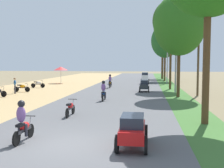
{
  "coord_description": "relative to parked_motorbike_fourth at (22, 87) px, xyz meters",
  "views": [
    {
      "loc": [
        2.9,
        -9.75,
        3.17
      ],
      "look_at": [
        -0.24,
        14.27,
        1.28
      ],
      "focal_mm": 43.71,
      "sensor_mm": 36.0,
      "label": 1
    }
  ],
  "objects": [
    {
      "name": "median_tree_fifth",
      "position": [
        16.16,
        26.18,
        5.87
      ],
      "size": [
        3.41,
        3.41,
        8.25
      ],
      "color": "#4C351E",
      "rests_on": "median_strip"
    },
    {
      "name": "car_van_white",
      "position": [
        12.95,
        12.67,
        0.47
      ],
      "size": [
        1.19,
        2.41,
        1.67
      ],
      "color": "silver",
      "rests_on": "road_strip"
    },
    {
      "name": "car_sedan_red",
      "position": [
        12.8,
        -17.7,
        0.19
      ],
      "size": [
        1.1,
        2.26,
        1.19
      ],
      "color": "red",
      "rests_on": "road_strip"
    },
    {
      "name": "median_tree_second",
      "position": [
        16.11,
        -2.25,
        6.02
      ],
      "size": [
        4.62,
        4.62,
        9.31
      ],
      "color": "#4C351E",
      "rests_on": "median_strip"
    },
    {
      "name": "streetlamp_mid",
      "position": [
        16.22,
        13.9,
        3.62
      ],
      "size": [
        3.16,
        0.2,
        7.06
      ],
      "color": "gray",
      "rests_on": "median_strip"
    },
    {
      "name": "streetlamp_far",
      "position": [
        16.22,
        30.91,
        4.16
      ],
      "size": [
        3.16,
        0.2,
        8.1
      ],
      "color": "gray",
      "rests_on": "median_strip"
    },
    {
      "name": "utility_pole_far",
      "position": [
        18.08,
        -0.76,
        4.31
      ],
      "size": [
        1.8,
        0.2,
        9.33
      ],
      "color": "brown",
      "rests_on": "ground"
    },
    {
      "name": "motorbike_ahead_fourth",
      "position": [
        8.7,
        6.03,
        0.3
      ],
      "size": [
        0.54,
        1.8,
        1.66
      ],
      "color": "black",
      "rests_on": "road_strip"
    },
    {
      "name": "median_tree_fourth",
      "position": [
        16.22,
        19.64,
        6.32
      ],
      "size": [
        4.72,
        4.72,
        9.72
      ],
      "color": "#4C351E",
      "rests_on": "median_strip"
    },
    {
      "name": "motorbike_foreground_rider",
      "position": [
        8.53,
        -17.65,
        0.3
      ],
      "size": [
        0.54,
        1.8,
        1.66
      ],
      "color": "black",
      "rests_on": "road_strip"
    },
    {
      "name": "parked_motorbike_fifth",
      "position": [
        -0.22,
        4.85,
        0.0
      ],
      "size": [
        1.8,
        0.54,
        0.94
      ],
      "color": "black",
      "rests_on": "dirt_shoulder"
    },
    {
      "name": "pedestrian_on_shoulder",
      "position": [
        0.02,
        -1.61,
        0.41
      ],
      "size": [
        0.36,
        0.43,
        1.62
      ],
      "color": "#33333D",
      "rests_on": "dirt_shoulder"
    },
    {
      "name": "road_strip",
      "position": [
        10.42,
        -17.8,
        -0.51
      ],
      "size": [
        9.0,
        140.0,
        0.08
      ],
      "primitive_type": "cube",
      "color": "#565659",
      "rests_on": "ground"
    },
    {
      "name": "parked_motorbike_fourth",
      "position": [
        0.0,
        0.0,
        0.0
      ],
      "size": [
        1.8,
        0.54,
        0.94
      ],
      "color": "black",
      "rests_on": "dirt_shoulder"
    },
    {
      "name": "vendor_umbrella",
      "position": [
        0.22,
        12.53,
        1.75
      ],
      "size": [
        2.2,
        2.2,
        2.52
      ],
      "color": "#99999E",
      "rests_on": "dirt_shoulder"
    },
    {
      "name": "median_tree_third",
      "position": [
        15.98,
        5.16,
        7.49
      ],
      "size": [
        4.31,
        4.31,
        10.4
      ],
      "color": "#4C351E",
      "rests_on": "median_strip"
    },
    {
      "name": "motorbike_ahead_second",
      "position": [
        8.89,
        -12.32,
        0.02
      ],
      "size": [
        0.54,
        1.8,
        0.94
      ],
      "color": "black",
      "rests_on": "road_strip"
    },
    {
      "name": "car_sedan_silver",
      "position": [
        12.82,
        21.78,
        0.19
      ],
      "size": [
        1.1,
        2.26,
        1.19
      ],
      "color": "#B7BCC1",
      "rests_on": "road_strip"
    },
    {
      "name": "streetlamp_near",
      "position": [
        16.22,
        1.53,
        3.85
      ],
      "size": [
        3.16,
        0.2,
        7.51
      ],
      "color": "gray",
      "rests_on": "median_strip"
    },
    {
      "name": "utility_pole_near",
      "position": [
        18.4,
        17.67,
        3.64
      ],
      "size": [
        1.8,
        0.2,
        8.02
      ],
      "color": "brown",
      "rests_on": "ground"
    },
    {
      "name": "ground_plane",
      "position": [
        10.42,
        -17.8,
        -0.55
      ],
      "size": [
        180.0,
        180.0,
        0.0
      ],
      "primitive_type": "plane",
      "color": "#7A6B4C"
    },
    {
      "name": "car_hatchback_charcoal",
      "position": [
        12.98,
        1.76,
        0.19
      ],
      "size": [
        1.04,
        2.0,
        1.23
      ],
      "color": "#282D33",
      "rests_on": "road_strip"
    },
    {
      "name": "motorbike_ahead_fifth",
      "position": [
        7.89,
        11.62,
        0.02
      ],
      "size": [
        0.54,
        1.8,
        0.94
      ],
      "color": "black",
      "rests_on": "road_strip"
    },
    {
      "name": "motorbike_ahead_third",
      "position": [
        9.79,
        -5.79,
        0.3
      ],
      "size": [
        0.54,
        1.8,
        1.66
      ],
      "color": "black",
      "rests_on": "road_strip"
    }
  ]
}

